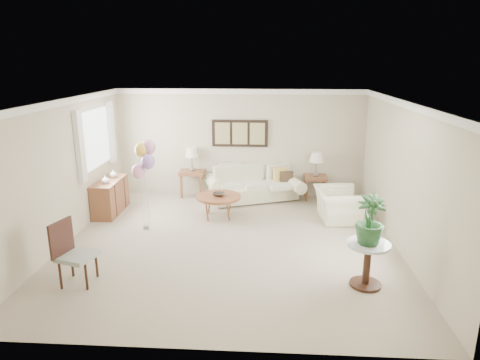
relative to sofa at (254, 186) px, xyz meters
The scene contains 18 objects.
ground_plane 2.68m from the sofa, 97.74° to the right, with size 6.00×6.00×0.00m, color tan.
room_shell 2.89m from the sofa, 100.43° to the right, with size 6.04×6.04×2.60m.
wall_art_triptych 1.32m from the sofa, 137.29° to the left, with size 1.35×0.06×0.65m.
sofa is the anchor object (origin of this frame).
end_table_left 1.55m from the sofa, behind, with size 0.59×0.54×0.65m.
end_table_right 1.49m from the sofa, ahead, with size 0.53×0.49×0.58m.
lamp_left 1.71m from the sofa, behind, with size 0.32×0.32×0.57m.
lamp_right 1.63m from the sofa, ahead, with size 0.32×0.32×0.57m.
coffee_table 1.46m from the sofa, 119.45° to the right, with size 0.95×0.95×0.48m.
decor_bowl 1.47m from the sofa, 119.01° to the right, with size 0.26×0.26×0.06m, color #2D261F.
armchair 2.19m from the sofa, 34.82° to the right, with size 1.01×0.88×0.66m, color #F5EBC9.
side_table 4.40m from the sofa, 65.91° to the right, with size 0.64×0.64×0.69m.
potted_plant 4.47m from the sofa, 66.23° to the right, with size 0.41×0.41×0.72m, color #1B4A21.
accent_chair 4.93m from the sofa, 121.52° to the right, with size 0.60×0.60×0.99m.
credenza 3.32m from the sofa, 160.02° to the right, with size 0.46×1.20×0.74m.
vase_white 3.43m from the sofa, 156.10° to the right, with size 0.17×0.17×0.17m, color white.
vase_sage 3.27m from the sofa, 163.79° to the right, with size 0.17×0.17×0.18m, color #B8BEB2.
balloon_cluster 3.08m from the sofa, 135.42° to the right, with size 0.46×0.42×1.79m.
Camera 1 is at (0.64, -7.22, 3.26)m, focal length 32.00 mm.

